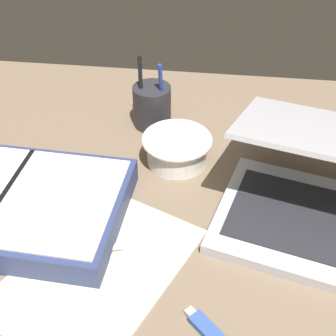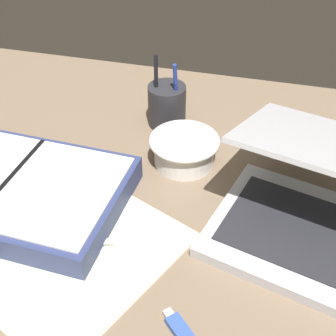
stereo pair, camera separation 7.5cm
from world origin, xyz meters
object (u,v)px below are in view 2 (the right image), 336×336
Objects in this scene: bowl at (184,149)px; scissors at (53,238)px; planner at (12,189)px; pen_cup at (167,105)px; laptop at (331,210)px.

bowl is 28.71cm from scissors.
bowl reaches higher than planner.
bowl is at bearing 36.43° from planner.
pen_cup reaches higher than planner.
scissors is at bearing -103.77° from pen_cup.
pen_cup reaches higher than bowl.
scissors is (10.29, -6.89, -1.99)cm from planner.
bowl is at bearing 54.35° from scissors.
planner is (-25.63, -17.22, -0.77)cm from bowl.
planner is at bearing -159.67° from laptop.
laptop is 1.03× the size of planner.
laptop is 40.04cm from pen_cup.
bowl is 0.86× the size of pen_cup.
planner is 12.55cm from scissors.
bowl is 0.34× the size of planner.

